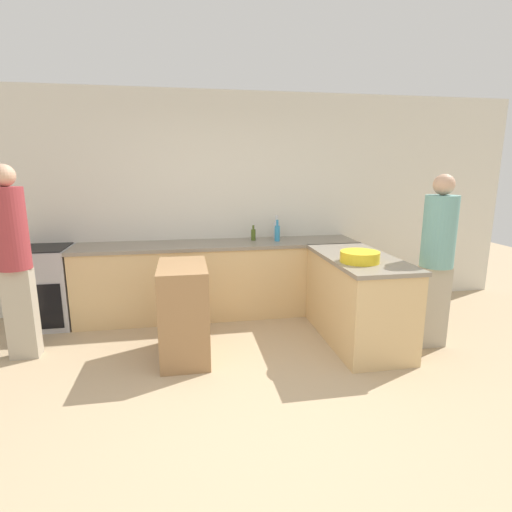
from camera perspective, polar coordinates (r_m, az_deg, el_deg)
ground_plane at (r=3.20m, az=-1.44°, el=-21.47°), size 14.00×14.00×0.00m
wall_back at (r=5.11m, az=-5.73°, el=7.52°), size 8.00×0.06×2.70m
counter_back at (r=4.94m, az=-5.20°, el=-3.24°), size 3.39×0.64×0.90m
counter_peninsula at (r=4.32m, az=14.23°, el=-5.87°), size 0.69×1.44×0.90m
range_oven at (r=5.18m, az=-27.95°, el=-3.91°), size 0.61×0.62×0.91m
island_table at (r=3.87m, az=-10.25°, el=-7.82°), size 0.45×0.74×0.91m
mixing_bowl at (r=3.94m, az=14.60°, el=-0.10°), size 0.37×0.37×0.11m
vinegar_bottle_clear at (r=5.08m, az=2.93°, el=3.80°), size 0.08×0.08×0.30m
dish_soap_bottle at (r=4.92m, az=3.05°, el=3.34°), size 0.07×0.07×0.26m
olive_oil_bottle at (r=4.97m, az=-0.39°, el=3.11°), size 0.06×0.06×0.19m
person_by_range at (r=4.27m, az=-31.30°, el=0.17°), size 0.29×0.29×1.82m
person_at_peninsula at (r=4.31m, az=24.44°, el=0.13°), size 0.31×0.31×1.73m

